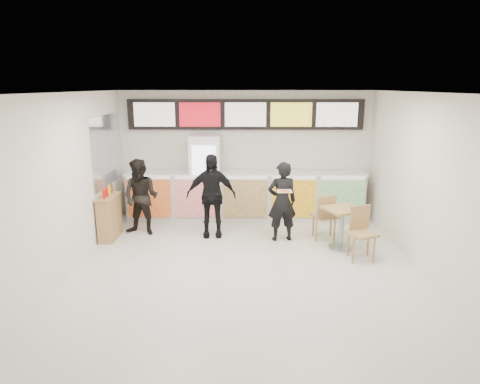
{
  "coord_description": "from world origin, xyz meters",
  "views": [
    {
      "loc": [
        -0.02,
        -6.7,
        3.1
      ],
      "look_at": [
        -0.1,
        1.2,
        1.13
      ],
      "focal_mm": 32.0,
      "sensor_mm": 36.0,
      "label": 1
    }
  ],
  "objects_px": {
    "customer_left": "(141,197)",
    "customer_mid": "(211,196)",
    "cafe_table": "(342,221)",
    "service_counter": "(245,196)",
    "condiment_ledge": "(109,217)",
    "customer_main": "(282,202)",
    "drinks_fridge": "(206,178)"
  },
  "relations": [
    {
      "from": "service_counter",
      "to": "condiment_ledge",
      "type": "xyz_separation_m",
      "value": [
        -2.82,
        -1.36,
        -0.11
      ]
    },
    {
      "from": "service_counter",
      "to": "customer_left",
      "type": "distance_m",
      "value": 2.47
    },
    {
      "from": "customer_main",
      "to": "condiment_ledge",
      "type": "height_order",
      "value": "customer_main"
    },
    {
      "from": "service_counter",
      "to": "customer_main",
      "type": "height_order",
      "value": "customer_main"
    },
    {
      "from": "drinks_fridge",
      "to": "customer_main",
      "type": "distance_m",
      "value": 2.22
    },
    {
      "from": "customer_left",
      "to": "cafe_table",
      "type": "distance_m",
      "value": 4.16
    },
    {
      "from": "customer_left",
      "to": "cafe_table",
      "type": "xyz_separation_m",
      "value": [
        4.08,
        -0.79,
        -0.25
      ]
    },
    {
      "from": "drinks_fridge",
      "to": "customer_left",
      "type": "distance_m",
      "value": 1.7
    },
    {
      "from": "customer_mid",
      "to": "condiment_ledge",
      "type": "height_order",
      "value": "customer_mid"
    },
    {
      "from": "drinks_fridge",
      "to": "customer_main",
      "type": "relative_size",
      "value": 1.22
    },
    {
      "from": "customer_mid",
      "to": "condiment_ledge",
      "type": "distance_m",
      "value": 2.15
    },
    {
      "from": "service_counter",
      "to": "customer_main",
      "type": "distance_m",
      "value": 1.63
    },
    {
      "from": "cafe_table",
      "to": "condiment_ledge",
      "type": "bearing_deg",
      "value": 149.86
    },
    {
      "from": "service_counter",
      "to": "customer_mid",
      "type": "bearing_deg",
      "value": -121.04
    },
    {
      "from": "customer_left",
      "to": "service_counter",
      "type": "bearing_deg",
      "value": 40.6
    },
    {
      "from": "cafe_table",
      "to": "condiment_ledge",
      "type": "relative_size",
      "value": 1.57
    },
    {
      "from": "service_counter",
      "to": "drinks_fridge",
      "type": "height_order",
      "value": "drinks_fridge"
    },
    {
      "from": "service_counter",
      "to": "condiment_ledge",
      "type": "height_order",
      "value": "service_counter"
    },
    {
      "from": "service_counter",
      "to": "cafe_table",
      "type": "height_order",
      "value": "service_counter"
    },
    {
      "from": "customer_main",
      "to": "condiment_ledge",
      "type": "relative_size",
      "value": 1.51
    },
    {
      "from": "customer_main",
      "to": "cafe_table",
      "type": "bearing_deg",
      "value": 148.32
    },
    {
      "from": "customer_left",
      "to": "cafe_table",
      "type": "bearing_deg",
      "value": 3.26
    },
    {
      "from": "cafe_table",
      "to": "customer_mid",
      "type": "bearing_deg",
      "value": 141.15
    },
    {
      "from": "service_counter",
      "to": "cafe_table",
      "type": "bearing_deg",
      "value": -45.18
    },
    {
      "from": "condiment_ledge",
      "to": "customer_left",
      "type": "bearing_deg",
      "value": 23.35
    },
    {
      "from": "customer_left",
      "to": "cafe_table",
      "type": "height_order",
      "value": "customer_left"
    },
    {
      "from": "service_counter",
      "to": "drinks_fridge",
      "type": "bearing_deg",
      "value": 179.01
    },
    {
      "from": "cafe_table",
      "to": "drinks_fridge",
      "type": "bearing_deg",
      "value": 122.17
    },
    {
      "from": "customer_left",
      "to": "condiment_ledge",
      "type": "height_order",
      "value": "customer_left"
    },
    {
      "from": "customer_left",
      "to": "customer_mid",
      "type": "height_order",
      "value": "customer_mid"
    },
    {
      "from": "service_counter",
      "to": "drinks_fridge",
      "type": "distance_m",
      "value": 1.03
    },
    {
      "from": "drinks_fridge",
      "to": "customer_mid",
      "type": "distance_m",
      "value": 1.23
    }
  ]
}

